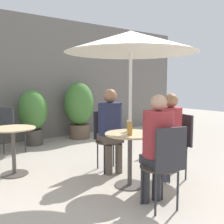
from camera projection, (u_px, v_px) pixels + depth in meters
name	position (u px, v px, depth m)	size (l,w,h in m)	color
ground_plane	(127.00, 194.00, 3.29)	(20.00, 20.00, 0.00)	#B2A899
storefront_wall	(23.00, 78.00, 6.16)	(10.00, 0.06, 3.00)	slate
cafe_table_near	(130.00, 148.00, 3.51)	(0.67, 0.67, 0.72)	#514C47
cafe_table_far	(13.00, 141.00, 3.94)	(0.66, 0.66, 0.72)	#514C47
bistro_chair_0	(165.00, 161.00, 2.78)	(0.45, 0.47, 0.93)	#42382D
bistro_chair_1	(178.00, 140.00, 3.83)	(0.47, 0.45, 0.93)	#42382D
bistro_chair_2	(107.00, 134.00, 4.22)	(0.45, 0.47, 0.93)	#42382D
bistro_chair_3	(10.00, 126.00, 5.07)	(0.50, 0.49, 0.93)	#42382D
bistro_chair_5	(167.00, 123.00, 5.42)	(0.44, 0.44, 0.93)	#42382D
seated_person_0	(157.00, 141.00, 2.90)	(0.36, 0.38, 1.26)	#2D2D33
seated_person_1	(170.00, 128.00, 3.74)	(0.36, 0.33, 1.24)	#42475B
seated_person_2	(111.00, 123.00, 4.06)	(0.39, 0.42, 1.30)	brown
beer_glass_0	(129.00, 126.00, 3.61)	(0.07, 0.07, 0.16)	beige
beer_glass_1	(130.00, 129.00, 3.34)	(0.07, 0.07, 0.17)	#B28433
potted_plant_1	(33.00, 113.00, 5.86)	(0.64, 0.64, 1.25)	#47423D
potted_plant_2	(79.00, 107.00, 6.58)	(0.74, 0.74, 1.42)	brown
umbrella	(131.00, 42.00, 3.36)	(1.71, 1.71, 2.05)	silver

